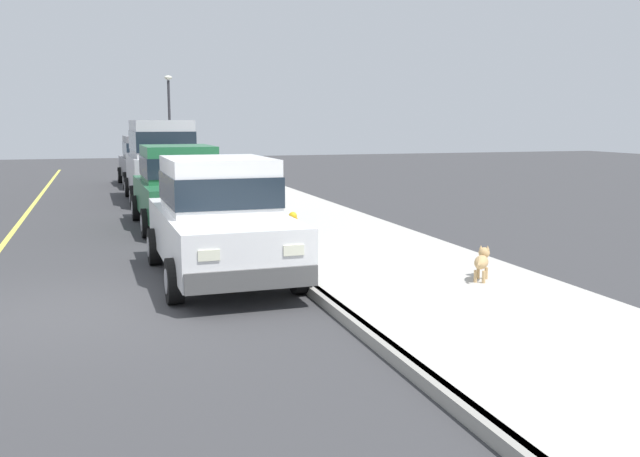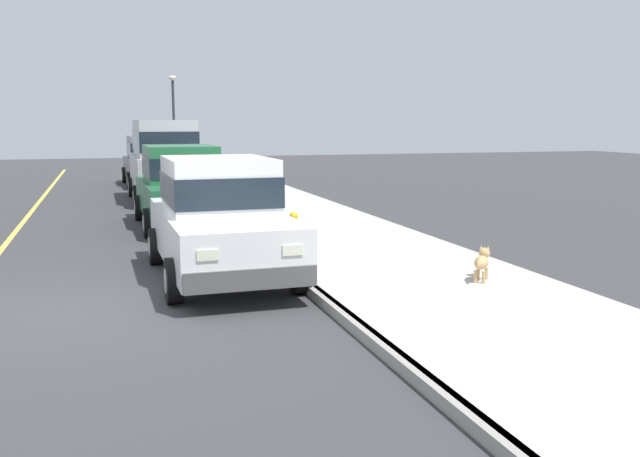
# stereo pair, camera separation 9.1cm
# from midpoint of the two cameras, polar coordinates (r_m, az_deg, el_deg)

# --- Properties ---
(ground_plane) EXTENTS (80.00, 80.00, 0.00)m
(ground_plane) POSITION_cam_midpoint_polar(r_m,az_deg,el_deg) (9.78, -18.94, -6.42)
(ground_plane) COLOR #38383A
(curb) EXTENTS (0.16, 64.00, 0.14)m
(curb) POSITION_cam_midpoint_polar(r_m,az_deg,el_deg) (10.16, -0.56, -4.97)
(curb) COLOR gray
(curb) RESTS_ON ground
(sidewalk) EXTENTS (3.60, 64.00, 0.14)m
(sidewalk) POSITION_cam_midpoint_polar(r_m,az_deg,el_deg) (10.80, 8.66, -4.25)
(sidewalk) COLOR #B7B5AD
(sidewalk) RESTS_ON ground
(car_white_sedan) EXTENTS (2.09, 4.63, 1.92)m
(car_white_sedan) POSITION_cam_midpoint_polar(r_m,az_deg,el_deg) (11.17, -8.03, 0.98)
(car_white_sedan) COLOR white
(car_white_sedan) RESTS_ON ground
(car_green_sedan) EXTENTS (2.11, 4.64, 1.92)m
(car_green_sedan) POSITION_cam_midpoint_polar(r_m,az_deg,el_deg) (16.82, -11.17, 3.51)
(car_green_sedan) COLOR #23663D
(car_green_sedan) RESTS_ON ground
(car_silver_van) EXTENTS (2.18, 4.92, 2.52)m
(car_silver_van) POSITION_cam_midpoint_polar(r_m,az_deg,el_deg) (22.44, -12.57, 5.81)
(car_silver_van) COLOR #BCBCC1
(car_silver_van) RESTS_ON ground
(car_grey_sedan) EXTENTS (2.16, 4.66, 1.92)m
(car_grey_sedan) POSITION_cam_midpoint_polar(r_m,az_deg,el_deg) (28.09, -13.67, 5.49)
(car_grey_sedan) COLOR slate
(car_grey_sedan) RESTS_ON ground
(dog_tan) EXTENTS (0.51, 0.62, 0.49)m
(dog_tan) POSITION_cam_midpoint_polar(r_m,az_deg,el_deg) (10.62, 13.40, -2.62)
(dog_tan) COLOR tan
(dog_tan) RESTS_ON sidewalk
(fire_hydrant) EXTENTS (0.34, 0.24, 0.72)m
(fire_hydrant) POSITION_cam_midpoint_polar(r_m,az_deg,el_deg) (12.63, -1.96, -0.36)
(fire_hydrant) COLOR gold
(fire_hydrant) RESTS_ON sidewalk
(street_lamp) EXTENTS (0.36, 0.36, 4.42)m
(street_lamp) POSITION_cam_midpoint_polar(r_m,az_deg,el_deg) (33.21, -11.86, 9.35)
(street_lamp) COLOR #2D2D33
(street_lamp) RESTS_ON sidewalk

